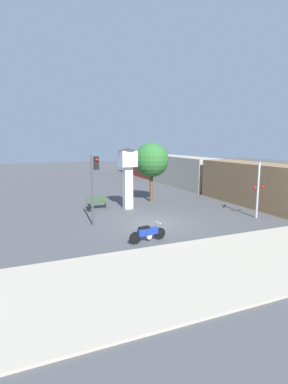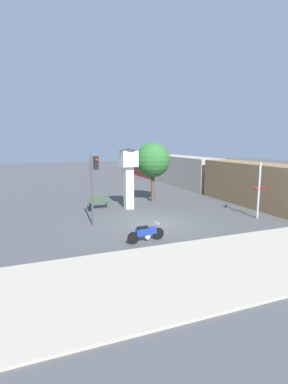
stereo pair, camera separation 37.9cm
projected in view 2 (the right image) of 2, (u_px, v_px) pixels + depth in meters
name	position (u px, v px, depth m)	size (l,w,h in m)	color
ground_plane	(153.00, 224.00, 18.84)	(120.00, 120.00, 0.00)	#4C4C4F
sidewalk_strip	(220.00, 265.00, 12.45)	(36.00, 6.00, 0.10)	#B2A893
motorcycle	(146.00, 233.00, 15.42)	(2.12, 0.52, 0.94)	black
clock_tower	(129.00, 169.00, 22.64)	(1.43, 1.43, 4.64)	white
freight_train	(185.00, 171.00, 34.62)	(2.80, 34.44, 3.40)	olive
traffic_light	(94.00, 177.00, 17.99)	(0.50, 0.35, 4.35)	#47474C
railroad_crossing_signal	(259.00, 188.00, 19.86)	(0.90, 0.82, 3.79)	#B7B7BC
street_tree	(153.00, 160.00, 25.30)	(2.91, 2.91, 5.02)	brown
bench	(98.00, 202.00, 23.07)	(1.60, 0.44, 0.92)	#384C38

